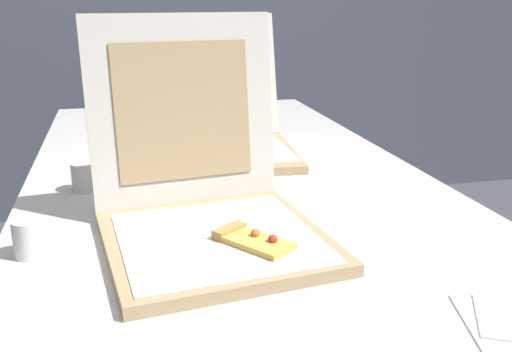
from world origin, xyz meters
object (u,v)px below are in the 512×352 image
Objects in this scene: table at (233,200)px; cup_white_near_left at (30,238)px; cup_white_mid at (84,177)px; pizza_box_middle at (223,134)px; pizza_box_front at (209,209)px.

cup_white_near_left is at bearing -142.43° from table.
cup_white_mid is (-0.34, 0.01, 0.08)m from table.
table is 0.28m from pizza_box_middle.
pizza_box_middle reaches higher than cup_white_mid.
pizza_box_front reaches higher than cup_white_mid.
pizza_box_middle is (0.03, 0.26, 0.10)m from table.
table is 3.93× the size of pizza_box_middle.
table is at bearing -91.40° from pizza_box_middle.
cup_white_near_left is (-0.31, -0.00, -0.02)m from pizza_box_front.
pizza_box_middle is 0.44m from cup_white_mid.
table is 31.97× the size of cup_white_mid.
pizza_box_middle is at bearing 52.82° from cup_white_near_left.
pizza_box_middle is (0.13, 0.58, -0.00)m from pizza_box_front.
pizza_box_front is 7.11× the size of cup_white_mid.
pizza_box_front is (-0.11, -0.32, 0.10)m from table.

